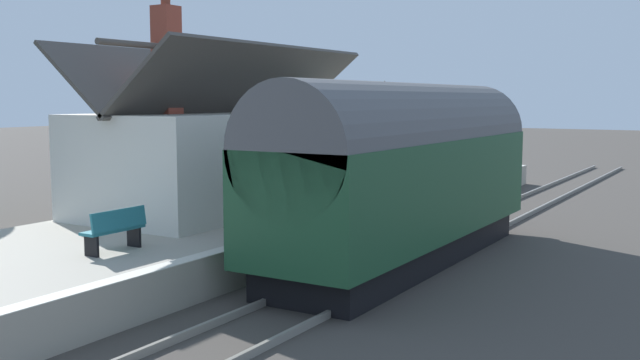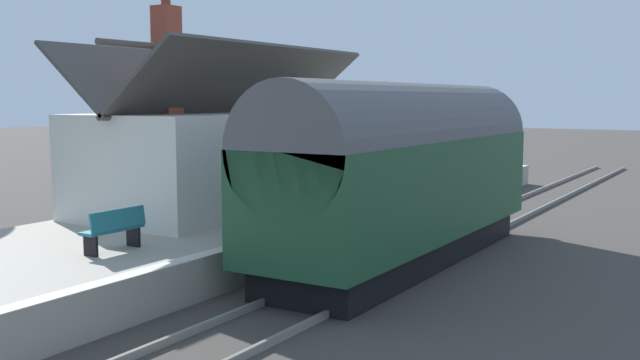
{
  "view_description": "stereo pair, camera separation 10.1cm",
  "coord_description": "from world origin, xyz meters",
  "px_view_note": "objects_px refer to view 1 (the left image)",
  "views": [
    {
      "loc": [
        -17.48,
        -8.07,
        3.95
      ],
      "look_at": [
        -1.68,
        1.5,
        1.86
      ],
      "focal_mm": 40.61,
      "sensor_mm": 36.0,
      "label": 1
    },
    {
      "loc": [
        -17.43,
        -8.16,
        3.95
      ],
      "look_at": [
        -1.68,
        1.5,
        1.86
      ],
      "focal_mm": 40.61,
      "sensor_mm": 36.0,
      "label": 2
    }
  ],
  "objects_px": {
    "bench_by_lamp": "(397,172)",
    "station_building": "(217,156)",
    "planter_edge_far": "(353,166)",
    "planter_under_sign": "(446,176)",
    "lamp_post_platform": "(384,115)",
    "bench_near_building": "(115,229)",
    "planter_bench_left": "(277,176)",
    "bench_mid_platform": "(429,164)",
    "planter_edge_near": "(322,199)",
    "station_sign_board": "(412,156)",
    "train": "(405,171)",
    "planter_corner_building": "(383,189)"
  },
  "relations": [
    {
      "from": "bench_near_building",
      "to": "planter_edge_near",
      "type": "height_order",
      "value": "bench_near_building"
    },
    {
      "from": "bench_mid_platform",
      "to": "bench_by_lamp",
      "type": "height_order",
      "value": "same"
    },
    {
      "from": "planter_under_sign",
      "to": "train",
      "type": "bearing_deg",
      "value": -164.81
    },
    {
      "from": "planter_bench_left",
      "to": "planter_corner_building",
      "type": "bearing_deg",
      "value": -102.66
    },
    {
      "from": "bench_near_building",
      "to": "planter_bench_left",
      "type": "distance_m",
      "value": 10.93
    },
    {
      "from": "bench_mid_platform",
      "to": "planter_edge_near",
      "type": "height_order",
      "value": "bench_mid_platform"
    },
    {
      "from": "planter_edge_near",
      "to": "station_sign_board",
      "type": "height_order",
      "value": "station_sign_board"
    },
    {
      "from": "bench_near_building",
      "to": "lamp_post_platform",
      "type": "relative_size",
      "value": 0.38
    },
    {
      "from": "bench_by_lamp",
      "to": "planter_edge_near",
      "type": "relative_size",
      "value": 1.88
    },
    {
      "from": "station_building",
      "to": "bench_near_building",
      "type": "relative_size",
      "value": 6.01
    },
    {
      "from": "bench_by_lamp",
      "to": "station_building",
      "type": "bearing_deg",
      "value": 165.49
    },
    {
      "from": "station_building",
      "to": "planter_bench_left",
      "type": "height_order",
      "value": "station_building"
    },
    {
      "from": "planter_under_sign",
      "to": "planter_edge_far",
      "type": "bearing_deg",
      "value": 92.96
    },
    {
      "from": "bench_mid_platform",
      "to": "planter_under_sign",
      "type": "distance_m",
      "value": 2.85
    },
    {
      "from": "station_building",
      "to": "station_sign_board",
      "type": "xyz_separation_m",
      "value": [
        6.09,
        -3.25,
        -0.3
      ]
    },
    {
      "from": "bench_near_building",
      "to": "planter_under_sign",
      "type": "xyz_separation_m",
      "value": [
        14.59,
        -1.37,
        -0.2
      ]
    },
    {
      "from": "planter_bench_left",
      "to": "planter_under_sign",
      "type": "distance_m",
      "value": 6.19
    },
    {
      "from": "lamp_post_platform",
      "to": "station_sign_board",
      "type": "bearing_deg",
      "value": -23.95
    },
    {
      "from": "train",
      "to": "planter_under_sign",
      "type": "relative_size",
      "value": 11.02
    },
    {
      "from": "station_building",
      "to": "planter_edge_far",
      "type": "relative_size",
      "value": 9.22
    },
    {
      "from": "bench_near_building",
      "to": "planter_bench_left",
      "type": "relative_size",
      "value": 1.89
    },
    {
      "from": "planter_bench_left",
      "to": "bench_near_building",
      "type": "bearing_deg",
      "value": -162.83
    },
    {
      "from": "bench_by_lamp",
      "to": "planter_edge_near",
      "type": "xyz_separation_m",
      "value": [
        -6.16,
        -0.56,
        -0.2
      ]
    },
    {
      "from": "bench_by_lamp",
      "to": "planter_edge_far",
      "type": "relative_size",
      "value": 1.54
    },
    {
      "from": "bench_near_building",
      "to": "lamp_post_platform",
      "type": "xyz_separation_m",
      "value": [
        10.65,
        -0.77,
        2.07
      ]
    },
    {
      "from": "planter_edge_near",
      "to": "station_sign_board",
      "type": "xyz_separation_m",
      "value": [
        4.6,
        -0.71,
        0.91
      ]
    },
    {
      "from": "bench_by_lamp",
      "to": "bench_near_building",
      "type": "bearing_deg",
      "value": -179.97
    },
    {
      "from": "train",
      "to": "station_building",
      "type": "height_order",
      "value": "station_building"
    },
    {
      "from": "bench_by_lamp",
      "to": "bench_near_building",
      "type": "xyz_separation_m",
      "value": [
        -13.32,
        -0.01,
        0.0
      ]
    },
    {
      "from": "planter_edge_near",
      "to": "station_sign_board",
      "type": "distance_m",
      "value": 4.74
    },
    {
      "from": "bench_near_building",
      "to": "planter_edge_far",
      "type": "height_order",
      "value": "planter_edge_far"
    },
    {
      "from": "planter_corner_building",
      "to": "planter_edge_near",
      "type": "distance_m",
      "value": 2.4
    },
    {
      "from": "bench_by_lamp",
      "to": "bench_near_building",
      "type": "relative_size",
      "value": 1.0
    },
    {
      "from": "station_sign_board",
      "to": "bench_near_building",
      "type": "bearing_deg",
      "value": 173.85
    },
    {
      "from": "station_building",
      "to": "planter_under_sign",
      "type": "relative_size",
      "value": 8.77
    },
    {
      "from": "bench_by_lamp",
      "to": "lamp_post_platform",
      "type": "bearing_deg",
      "value": -163.71
    },
    {
      "from": "bench_by_lamp",
      "to": "planter_edge_near",
      "type": "height_order",
      "value": "bench_by_lamp"
    },
    {
      "from": "bench_near_building",
      "to": "planter_edge_far",
      "type": "xyz_separation_m",
      "value": [
        14.4,
        2.39,
        -0.01
      ]
    },
    {
      "from": "train",
      "to": "planter_under_sign",
      "type": "distance_m",
      "value": 9.34
    },
    {
      "from": "lamp_post_platform",
      "to": "train",
      "type": "bearing_deg",
      "value": -148.91
    },
    {
      "from": "planter_under_sign",
      "to": "station_sign_board",
      "type": "xyz_separation_m",
      "value": [
        -2.83,
        0.1,
        0.92
      ]
    },
    {
      "from": "station_sign_board",
      "to": "planter_edge_far",
      "type": "bearing_deg",
      "value": 54.26
    },
    {
      "from": "bench_mid_platform",
      "to": "planter_edge_near",
      "type": "xyz_separation_m",
      "value": [
        -9.75,
        -0.83,
        -0.2
      ]
    },
    {
      "from": "lamp_post_platform",
      "to": "bench_by_lamp",
      "type": "bearing_deg",
      "value": 16.29
    },
    {
      "from": "train",
      "to": "bench_near_building",
      "type": "height_order",
      "value": "train"
    },
    {
      "from": "planter_edge_far",
      "to": "lamp_post_platform",
      "type": "distance_m",
      "value": 5.33
    },
    {
      "from": "planter_corner_building",
      "to": "planter_bench_left",
      "type": "bearing_deg",
      "value": 77.34
    },
    {
      "from": "planter_bench_left",
      "to": "station_building",
      "type": "bearing_deg",
      "value": -165.39
    },
    {
      "from": "planter_bench_left",
      "to": "station_sign_board",
      "type": "height_order",
      "value": "station_sign_board"
    },
    {
      "from": "bench_mid_platform",
      "to": "planter_under_sign",
      "type": "height_order",
      "value": "bench_mid_platform"
    }
  ]
}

